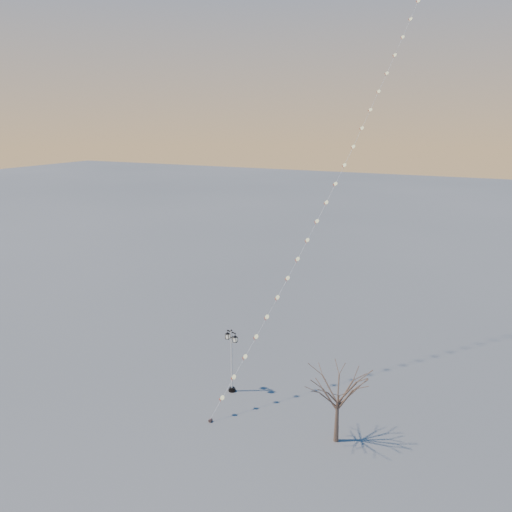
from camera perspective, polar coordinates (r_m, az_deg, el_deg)
The scene contains 4 objects.
ground at distance 34.80m, azimuth -4.96°, elevation -16.16°, with size 300.00×300.00×0.00m, color #555657.
street_lamp at distance 35.90m, azimuth -2.59°, elevation -10.70°, with size 1.07×0.64×4.40m.
bare_tree at distance 30.81m, azimuth 8.69°, elevation -13.96°, with size 2.71×2.71×4.49m.
kite_train at distance 41.25m, azimuth 12.20°, elevation 17.88°, with size 10.15×31.19×40.95m.
Camera 1 is at (15.74, -25.49, 17.71)m, focal length 37.71 mm.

